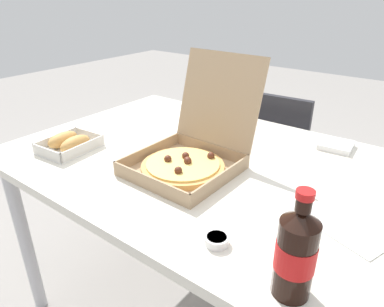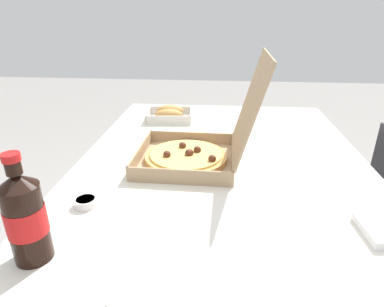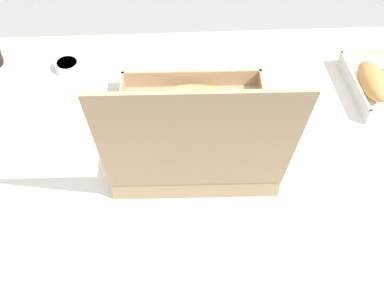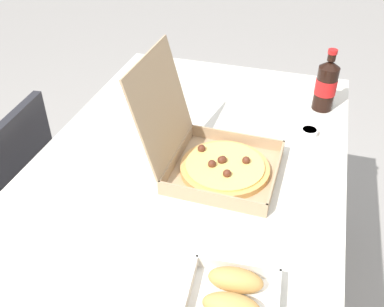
{
  "view_description": "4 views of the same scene",
  "coord_description": "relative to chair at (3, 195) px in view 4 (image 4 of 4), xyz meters",
  "views": [
    {
      "loc": [
        0.58,
        -0.87,
        1.27
      ],
      "look_at": [
        -0.04,
        -0.05,
        0.78
      ],
      "focal_mm": 32.63,
      "sensor_mm": 36.0,
      "label": 1
    },
    {
      "loc": [
        0.91,
        -0.02,
        1.2
      ],
      "look_at": [
        -0.02,
        -0.1,
        0.78
      ],
      "focal_mm": 30.64,
      "sensor_mm": 36.0,
      "label": 2
    },
    {
      "loc": [
        0.01,
        0.58,
        1.52
      ],
      "look_at": [
        -0.02,
        -0.06,
        0.76
      ],
      "focal_mm": 48.6,
      "sensor_mm": 36.0,
      "label": 3
    },
    {
      "loc": [
        -1.01,
        -0.31,
        1.55
      ],
      "look_at": [
        -0.02,
        -0.01,
        0.79
      ],
      "focal_mm": 40.7,
      "sensor_mm": 36.0,
      "label": 4
    }
  ],
  "objects": [
    {
      "name": "chair",
      "position": [
        0.0,
        0.0,
        0.0
      ],
      "size": [
        0.43,
        0.43,
        0.83
      ],
      "color": "#232328",
      "rests_on": "ground_plane"
    },
    {
      "name": "dining_table",
      "position": [
        0.06,
        -0.7,
        0.2
      ],
      "size": [
        1.39,
        0.92,
        0.75
      ],
      "color": "silver",
      "rests_on": "ground_plane"
    },
    {
      "name": "paper_menu",
      "position": [
        0.53,
        -0.78,
        0.27
      ],
      "size": [
        0.25,
        0.21,
        0.0
      ],
      "primitive_type": "cube",
      "rotation": [
        0.0,
        0.0,
        -0.35
      ],
      "color": "white",
      "rests_on": "dining_table"
    },
    {
      "name": "napkin_pile",
      "position": [
        0.36,
        -0.34,
        0.28
      ],
      "size": [
        0.12,
        0.12,
        0.02
      ],
      "primitive_type": "cube",
      "rotation": [
        0.0,
        0.0,
        0.08
      ],
      "color": "white",
      "rests_on": "dining_table"
    },
    {
      "name": "ground_plane",
      "position": [
        0.06,
        -0.7,
        -0.48
      ],
      "size": [
        10.0,
        10.0,
        0.0
      ],
      "primitive_type": "plane",
      "color": "gray"
    },
    {
      "name": "pizza_box_open",
      "position": [
        0.04,
        -0.78,
        0.32
      ],
      "size": [
        0.31,
        0.39,
        0.34
      ],
      "color": "tan",
      "rests_on": "dining_table"
    },
    {
      "name": "dipping_sauce_cup",
      "position": [
        0.31,
        -1.03,
        0.28
      ],
      "size": [
        0.06,
        0.06,
        0.02
      ],
      "color": "white",
      "rests_on": "dining_table"
    },
    {
      "name": "bread_side_box",
      "position": [
        -0.39,
        -0.93,
        0.3
      ],
      "size": [
        0.16,
        0.2,
        0.06
      ],
      "color": "white",
      "rests_on": "dining_table"
    },
    {
      "name": "cola_bottle",
      "position": [
        0.5,
        -1.07,
        0.36
      ],
      "size": [
        0.07,
        0.07,
        0.22
      ],
      "color": "black",
      "rests_on": "dining_table"
    }
  ]
}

